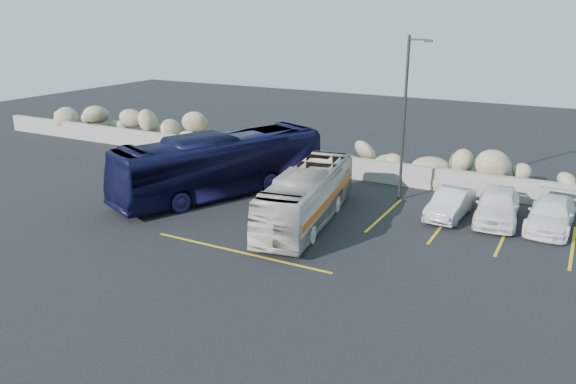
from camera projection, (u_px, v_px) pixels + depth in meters
The scene contains 10 objects.
ground at pixel (259, 259), 21.41m from camera, with size 90.00×90.00×0.00m, color black.
seawall at pixel (370, 170), 31.28m from camera, with size 60.00×0.40×1.20m, color gray.
riprap_pile at pixel (378, 153), 32.07m from camera, with size 54.00×2.80×2.60m, color #8D7C5C, non-canonical shape.
parking_lines at pixel (419, 233), 23.96m from camera, with size 18.16×9.36×0.01m.
lamppost at pixel (406, 115), 26.90m from camera, with size 1.14×0.18×8.00m.
vintage_bus at pixel (307, 196), 24.85m from camera, with size 2.06×8.80×2.45m, color #BCB5AA.
tour_coach at pixel (221, 164), 28.59m from camera, with size 2.67×11.43×3.18m, color black.
car_a at pixel (497, 205), 25.07m from camera, with size 1.80×4.47×1.52m, color white.
car_b at pixel (451, 204), 25.66m from camera, with size 1.35×3.86×1.27m, color silver.
car_c at pixel (551, 214), 24.30m from camera, with size 1.79×4.40×1.28m, color white.
Camera 1 is at (10.32, -16.72, 8.95)m, focal length 35.00 mm.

